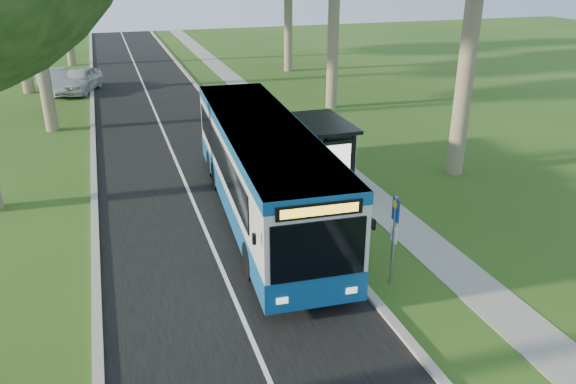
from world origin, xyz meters
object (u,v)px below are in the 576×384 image
Objects in this scene: bus at (262,170)px; bus_stop_sign at (394,231)px; litter_bin at (303,176)px; car_white at (79,80)px; car_silver at (57,81)px; bus_shelter at (331,146)px.

bus_stop_sign is at bearing -64.36° from bus.
bus_stop_sign is at bearing -89.94° from litter_bin.
car_white is 1.02× the size of car_silver.
bus_stop_sign reaches higher than car_white.
bus_shelter is 0.69× the size of car_white.
bus_shelter reaches higher than litter_bin.
bus_stop_sign is at bearing -54.22° from car_white.
bus_shelter is 0.70× the size of car_silver.
bus_stop_sign is 2.47× the size of litter_bin.
car_silver is at bearing 112.19° from bus.
bus is 3.11m from bus_shelter.
bus_stop_sign is 0.80× the size of bus_shelter.
bus is 3.88× the size of bus_shelter.
bus_shelter is (0.75, 6.37, 0.36)m from bus_stop_sign.
bus is at bearing -159.96° from bus_shelter.
bus_stop_sign is 29.99m from car_silver.
bus_shelter reaches higher than car_silver.
bus_shelter is 23.74m from car_white.
bus_stop_sign reaches higher than car_silver.
litter_bin is at bearing 93.20° from bus_stop_sign.
bus_stop_sign is 0.55× the size of car_white.
bus_shelter is at bearing -49.86° from litter_bin.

